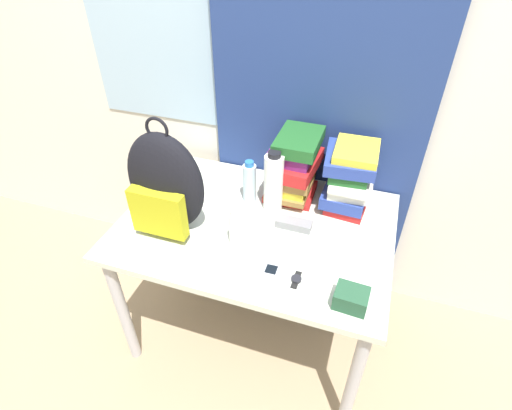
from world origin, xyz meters
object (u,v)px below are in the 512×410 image
(sunscreen_bottle, at_px, (234,229))
(wristwatch, at_px, (296,279))
(water_bottle, at_px, (250,183))
(book_stack_center, at_px, (350,177))
(sports_bottle, at_px, (273,183))
(camera_pouch, at_px, (351,298))
(sunglasses_case, at_px, (294,224))
(book_stack_left, at_px, (294,166))
(cell_phone, at_px, (271,271))
(backpack, at_px, (165,185))

(sunscreen_bottle, height_order, wristwatch, sunscreen_bottle)
(water_bottle, relative_size, wristwatch, 2.45)
(book_stack_center, relative_size, water_bottle, 1.41)
(sports_bottle, relative_size, camera_pouch, 2.48)
(sunscreen_bottle, relative_size, wristwatch, 2.02)
(water_bottle, distance_m, sunscreen_bottle, 0.30)
(book_stack_center, relative_size, sports_bottle, 1.00)
(sunglasses_case, bearing_deg, book_stack_center, 52.09)
(book_stack_left, xyz_separation_m, wristwatch, (0.15, -0.51, -0.15))
(book_stack_left, bearing_deg, sports_bottle, -111.69)
(water_bottle, xyz_separation_m, camera_pouch, (0.52, -0.45, -0.06))
(water_bottle, bearing_deg, sunscreen_bottle, -82.44)
(sports_bottle, height_order, wristwatch, sports_bottle)
(cell_phone, relative_size, camera_pouch, 0.84)
(camera_pouch, xyz_separation_m, wristwatch, (-0.20, 0.05, -0.03))
(backpack, xyz_separation_m, book_stack_center, (0.67, 0.39, -0.07))
(sunscreen_bottle, distance_m, cell_phone, 0.22)
(sports_bottle, xyz_separation_m, sunscreen_bottle, (-0.08, -0.26, -0.06))
(cell_phone, relative_size, sunglasses_case, 0.65)
(book_stack_left, xyz_separation_m, sunglasses_case, (0.07, -0.23, -0.13))
(sports_bottle, bearing_deg, book_stack_center, 25.23)
(sports_bottle, height_order, sunglasses_case, sports_bottle)
(sunscreen_bottle, xyz_separation_m, cell_phone, (0.18, -0.10, -0.07))
(backpack, xyz_separation_m, camera_pouch, (0.77, -0.17, -0.18))
(sports_bottle, relative_size, cell_phone, 2.97)
(book_stack_center, distance_m, sunglasses_case, 0.32)
(backpack, relative_size, sunscreen_bottle, 2.93)
(backpack, height_order, book_stack_center, backpack)
(backpack, height_order, sunscreen_bottle, backpack)
(book_stack_left, bearing_deg, book_stack_center, 1.18)
(sunglasses_case, height_order, camera_pouch, camera_pouch)
(backpack, xyz_separation_m, sports_bottle, (0.37, 0.25, -0.07))
(book_stack_center, bearing_deg, book_stack_left, -178.82)
(water_bottle, bearing_deg, sunglasses_case, -26.76)
(wristwatch, bearing_deg, book_stack_left, 106.09)
(cell_phone, bearing_deg, water_bottle, 119.46)
(backpack, height_order, sunglasses_case, backpack)
(book_stack_center, height_order, water_bottle, book_stack_center)
(cell_phone, bearing_deg, wristwatch, -4.54)
(sunscreen_bottle, bearing_deg, camera_pouch, -18.13)
(water_bottle, bearing_deg, book_stack_left, 32.12)
(book_stack_center, xyz_separation_m, sunglasses_case, (-0.18, -0.23, -0.13))
(sunglasses_case, bearing_deg, sunscreen_bottle, -139.43)
(book_stack_left, height_order, sports_bottle, book_stack_left)
(book_stack_center, height_order, wristwatch, book_stack_center)
(book_stack_center, height_order, sunscreen_bottle, book_stack_center)
(book_stack_center, height_order, camera_pouch, book_stack_center)
(sports_bottle, xyz_separation_m, cell_phone, (0.10, -0.37, -0.13))
(backpack, distance_m, sunscreen_bottle, 0.32)
(book_stack_center, xyz_separation_m, sunscreen_bottle, (-0.38, -0.41, -0.07))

